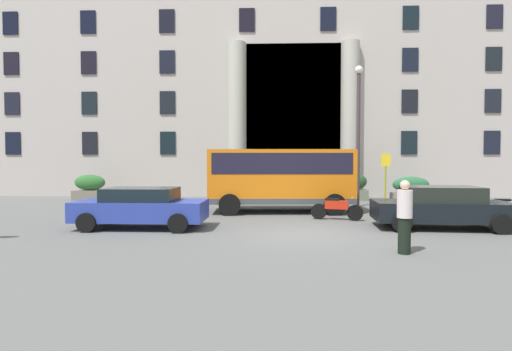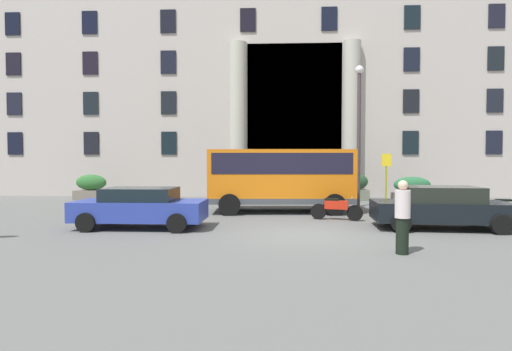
{
  "view_description": "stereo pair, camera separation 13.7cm",
  "coord_description": "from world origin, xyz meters",
  "px_view_note": "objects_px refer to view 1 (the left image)",
  "views": [
    {
      "loc": [
        -0.95,
        -12.39,
        2.25
      ],
      "look_at": [
        -1.62,
        5.0,
        1.62
      ],
      "focal_mm": 28.48,
      "sensor_mm": 36.0,
      "label": 1
    },
    {
      "loc": [
        -0.81,
        -12.38,
        2.25
      ],
      "look_at": [
        -1.62,
        5.0,
        1.62
      ],
      "focal_mm": 28.48,
      "sensor_mm": 36.0,
      "label": 2
    }
  ],
  "objects_px": {
    "bus_stop_sign": "(386,174)",
    "pedestrian_woman_with_bag": "(405,217)",
    "hedge_planter_east": "(90,188)",
    "hedge_planter_far_west": "(355,187)",
    "white_taxi_kerbside": "(441,207)",
    "hedge_planter_west": "(411,189)",
    "orange_minibus": "(280,175)",
    "motorcycle_far_end": "(507,209)",
    "scooter_by_planter": "(336,208)",
    "motorcycle_near_kerb": "(407,208)",
    "parked_estate_mid": "(141,207)",
    "lamppost_plaza_centre": "(358,124)"
  },
  "relations": [
    {
      "from": "bus_stop_sign",
      "to": "pedestrian_woman_with_bag",
      "type": "height_order",
      "value": "bus_stop_sign"
    },
    {
      "from": "hedge_planter_east",
      "to": "hedge_planter_far_west",
      "type": "relative_size",
      "value": 1.19
    },
    {
      "from": "bus_stop_sign",
      "to": "hedge_planter_east",
      "type": "distance_m",
      "value": 16.29
    },
    {
      "from": "white_taxi_kerbside",
      "to": "hedge_planter_far_west",
      "type": "bearing_deg",
      "value": 99.38
    },
    {
      "from": "hedge_planter_west",
      "to": "pedestrian_woman_with_bag",
      "type": "xyz_separation_m",
      "value": [
        -4.61,
        -13.18,
        0.25
      ]
    },
    {
      "from": "orange_minibus",
      "to": "hedge_planter_far_west",
      "type": "relative_size",
      "value": 4.07
    },
    {
      "from": "motorcycle_far_end",
      "to": "scooter_by_planter",
      "type": "bearing_deg",
      "value": -169.45
    },
    {
      "from": "hedge_planter_east",
      "to": "white_taxi_kerbside",
      "type": "height_order",
      "value": "hedge_planter_east"
    },
    {
      "from": "motorcycle_far_end",
      "to": "motorcycle_near_kerb",
      "type": "bearing_deg",
      "value": -169.57
    },
    {
      "from": "orange_minibus",
      "to": "hedge_planter_far_west",
      "type": "bearing_deg",
      "value": 48.1
    },
    {
      "from": "hedge_planter_west",
      "to": "scooter_by_planter",
      "type": "height_order",
      "value": "hedge_planter_west"
    },
    {
      "from": "bus_stop_sign",
      "to": "hedge_planter_west",
      "type": "relative_size",
      "value": 1.22
    },
    {
      "from": "pedestrian_woman_with_bag",
      "to": "motorcycle_near_kerb",
      "type": "bearing_deg",
      "value": 32.34
    },
    {
      "from": "hedge_planter_west",
      "to": "pedestrian_woman_with_bag",
      "type": "relative_size",
      "value": 1.19
    },
    {
      "from": "parked_estate_mid",
      "to": "pedestrian_woman_with_bag",
      "type": "distance_m",
      "value": 8.34
    },
    {
      "from": "hedge_planter_west",
      "to": "motorcycle_near_kerb",
      "type": "xyz_separation_m",
      "value": [
        -2.7,
        -7.56,
        -0.2
      ]
    },
    {
      "from": "hedge_planter_east",
      "to": "scooter_by_planter",
      "type": "distance_m",
      "value": 14.89
    },
    {
      "from": "hedge_planter_west",
      "to": "lamppost_plaza_centre",
      "type": "distance_m",
      "value": 5.71
    },
    {
      "from": "parked_estate_mid",
      "to": "motorcycle_near_kerb",
      "type": "distance_m",
      "value": 9.73
    },
    {
      "from": "bus_stop_sign",
      "to": "hedge_planter_far_west",
      "type": "height_order",
      "value": "bus_stop_sign"
    },
    {
      "from": "motorcycle_near_kerb",
      "to": "pedestrian_woman_with_bag",
      "type": "xyz_separation_m",
      "value": [
        -1.91,
        -5.62,
        0.45
      ]
    },
    {
      "from": "hedge_planter_far_west",
      "to": "scooter_by_planter",
      "type": "distance_m",
      "value": 8.06
    },
    {
      "from": "orange_minibus",
      "to": "lamppost_plaza_centre",
      "type": "relative_size",
      "value": 0.91
    },
    {
      "from": "hedge_planter_far_west",
      "to": "scooter_by_planter",
      "type": "xyz_separation_m",
      "value": [
        -2.28,
        -7.72,
        -0.29
      ]
    },
    {
      "from": "white_taxi_kerbside",
      "to": "motorcycle_near_kerb",
      "type": "bearing_deg",
      "value": 109.12
    },
    {
      "from": "orange_minibus",
      "to": "bus_stop_sign",
      "type": "xyz_separation_m",
      "value": [
        5.07,
        1.76,
        -0.03
      ]
    },
    {
      "from": "hedge_planter_east",
      "to": "parked_estate_mid",
      "type": "bearing_deg",
      "value": -57.44
    },
    {
      "from": "parked_estate_mid",
      "to": "pedestrian_woman_with_bag",
      "type": "relative_size",
      "value": 2.4
    },
    {
      "from": "bus_stop_sign",
      "to": "pedestrian_woman_with_bag",
      "type": "relative_size",
      "value": 1.45
    },
    {
      "from": "bus_stop_sign",
      "to": "white_taxi_kerbside",
      "type": "height_order",
      "value": "bus_stop_sign"
    },
    {
      "from": "lamppost_plaza_centre",
      "to": "hedge_planter_far_west",
      "type": "bearing_deg",
      "value": 81.29
    },
    {
      "from": "parked_estate_mid",
      "to": "motorcycle_far_end",
      "type": "height_order",
      "value": "parked_estate_mid"
    },
    {
      "from": "lamppost_plaza_centre",
      "to": "bus_stop_sign",
      "type": "bearing_deg",
      "value": -24.42
    },
    {
      "from": "scooter_by_planter",
      "to": "hedge_planter_west",
      "type": "bearing_deg",
      "value": 70.86
    },
    {
      "from": "hedge_planter_east",
      "to": "motorcycle_near_kerb",
      "type": "relative_size",
      "value": 0.95
    },
    {
      "from": "hedge_planter_far_west",
      "to": "parked_estate_mid",
      "type": "bearing_deg",
      "value": -132.64
    },
    {
      "from": "bus_stop_sign",
      "to": "lamppost_plaza_centre",
      "type": "bearing_deg",
      "value": 155.58
    },
    {
      "from": "hedge_planter_east",
      "to": "pedestrian_woman_with_bag",
      "type": "relative_size",
      "value": 1.03
    },
    {
      "from": "motorcycle_near_kerb",
      "to": "lamppost_plaza_centre",
      "type": "relative_size",
      "value": 0.28
    },
    {
      "from": "motorcycle_far_end",
      "to": "hedge_planter_east",
      "type": "bearing_deg",
      "value": 169.46
    },
    {
      "from": "motorcycle_near_kerb",
      "to": "pedestrian_woman_with_bag",
      "type": "distance_m",
      "value": 5.95
    },
    {
      "from": "orange_minibus",
      "to": "hedge_planter_west",
      "type": "xyz_separation_m",
      "value": [
        7.44,
        5.19,
        -0.98
      ]
    },
    {
      "from": "motorcycle_far_end",
      "to": "pedestrian_woman_with_bag",
      "type": "xyz_separation_m",
      "value": [
        -5.61,
        -5.62,
        0.45
      ]
    },
    {
      "from": "orange_minibus",
      "to": "hedge_planter_far_west",
      "type": "height_order",
      "value": "orange_minibus"
    },
    {
      "from": "hedge_planter_east",
      "to": "scooter_by_planter",
      "type": "height_order",
      "value": "hedge_planter_east"
    },
    {
      "from": "parked_estate_mid",
      "to": "pedestrian_woman_with_bag",
      "type": "height_order",
      "value": "pedestrian_woman_with_bag"
    },
    {
      "from": "hedge_planter_east",
      "to": "motorcycle_near_kerb",
      "type": "distance_m",
      "value": 17.27
    },
    {
      "from": "parked_estate_mid",
      "to": "lamppost_plaza_centre",
      "type": "height_order",
      "value": "lamppost_plaza_centre"
    },
    {
      "from": "hedge_planter_east",
      "to": "white_taxi_kerbside",
      "type": "bearing_deg",
      "value": -29.96
    },
    {
      "from": "lamppost_plaza_centre",
      "to": "orange_minibus",
      "type": "bearing_deg",
      "value": -149.22
    }
  ]
}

